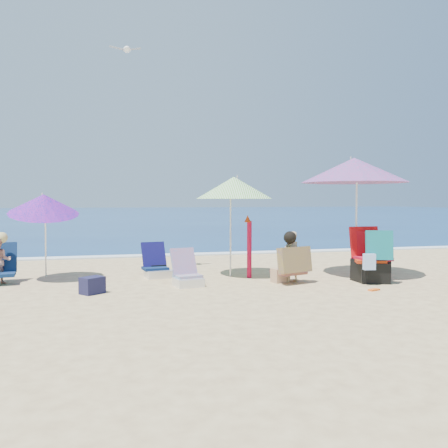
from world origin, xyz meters
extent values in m
plane|color=#D8BC84|center=(0.00, 0.00, 0.00)|extent=(120.00, 120.00, 0.00)
cube|color=navy|center=(0.00, 45.00, -0.05)|extent=(120.00, 80.00, 0.12)
cube|color=white|center=(0.00, 5.10, 0.02)|extent=(120.00, 0.50, 0.04)
cylinder|color=silver|center=(2.37, 0.55, 1.14)|extent=(0.05, 0.05, 2.28)
cone|color=#F72184|center=(2.39, 0.71, 2.19)|extent=(2.75, 2.75, 0.51)
cylinder|color=silver|center=(2.39, 0.86, 2.42)|extent=(0.04, 0.04, 0.14)
cylinder|color=silver|center=(-0.10, 1.27, 0.96)|extent=(0.05, 0.05, 1.91)
cone|color=green|center=(-0.02, 1.28, 1.83)|extent=(2.06, 2.06, 0.45)
cylinder|color=silver|center=(0.05, 1.30, 2.03)|extent=(0.04, 0.04, 0.12)
cylinder|color=white|center=(-3.76, 1.79, 0.77)|extent=(0.10, 0.40, 1.51)
cone|color=#BF1BA6|center=(-3.77, 1.67, 1.50)|extent=(1.55, 1.59, 0.70)
cylinder|color=white|center=(-3.79, 1.71, 1.67)|extent=(0.03, 0.05, 0.11)
cylinder|color=#B00C2C|center=(0.23, 1.00, 0.58)|extent=(0.11, 0.11, 1.16)
cone|color=#A62D0B|center=(0.17, 0.92, 1.21)|extent=(0.15, 0.15, 0.14)
cube|color=#0C1E45|center=(-1.62, 1.55, 0.18)|extent=(0.55, 0.50, 0.06)
cube|color=#0C0B40|center=(-1.63, 1.75, 0.44)|extent=(0.52, 0.36, 0.52)
cube|color=silver|center=(-1.56, 1.46, 0.08)|extent=(0.57, 0.52, 0.16)
cube|color=#D14953|center=(-1.12, 0.49, 0.17)|extent=(0.54, 0.50, 0.06)
cube|color=#C24455|center=(-1.17, 0.66, 0.42)|extent=(0.51, 0.36, 0.50)
cube|color=white|center=(-1.13, 0.36, 0.07)|extent=(0.56, 0.52, 0.15)
cube|color=#A30B25|center=(2.40, -0.01, 0.45)|extent=(0.61, 0.54, 0.06)
cube|color=red|center=(2.39, 0.26, 0.75)|extent=(0.60, 0.17, 0.60)
cube|color=black|center=(2.38, 0.01, 0.22)|extent=(0.59, 0.52, 0.43)
cube|color=#B2290C|center=(2.33, -0.04, 0.41)|extent=(0.68, 0.65, 0.06)
cube|color=#9F0B13|center=(2.44, 0.16, 0.69)|extent=(0.57, 0.33, 0.55)
cube|color=black|center=(2.40, -0.08, 0.20)|extent=(0.66, 0.62, 0.39)
cube|color=#0A8678|center=(2.36, -0.31, 0.74)|extent=(0.52, 0.33, 0.56)
cube|color=#9ABFF6|center=(2.12, -0.37, 0.44)|extent=(0.23, 0.13, 0.29)
imported|color=tan|center=(0.85, 0.28, 0.49)|extent=(0.41, 0.33, 0.98)
cube|color=#4C1072|center=(0.81, 0.31, 0.20)|extent=(0.66, 0.62, 0.07)
cube|color=#2B0E62|center=(0.84, 0.10, 0.46)|extent=(0.72, 0.43, 0.50)
sphere|color=black|center=(0.78, 0.18, 0.87)|extent=(0.24, 0.24, 0.24)
cube|color=#0D254C|center=(-4.52, 1.36, 0.19)|extent=(0.58, 0.52, 0.06)
cube|color=#0B1F40|center=(-4.54, 1.66, 0.48)|extent=(0.56, 0.37, 0.56)
sphere|color=tan|center=(-4.51, 1.52, 0.87)|extent=(0.21, 0.21, 0.21)
cube|color=#1A1A39|center=(-2.82, 0.07, 0.14)|extent=(0.45, 0.44, 0.29)
cube|color=black|center=(-1.55, 1.72, 0.11)|extent=(0.33, 0.26, 0.23)
cube|color=tan|center=(0.65, 0.35, 0.13)|extent=(0.36, 0.29, 0.27)
cube|color=#161C31|center=(3.30, 1.23, 0.14)|extent=(0.39, 0.30, 0.28)
cube|color=orange|center=(1.95, -0.83, 0.01)|extent=(0.23, 0.17, 0.03)
ellipsoid|color=white|center=(-2.11, 2.34, 4.80)|extent=(0.16, 0.31, 0.12)
cube|color=#989AA0|center=(-2.33, 2.35, 4.81)|extent=(0.31, 0.10, 0.07)
cube|color=#97999F|center=(-1.97, 2.34, 4.81)|extent=(0.31, 0.10, 0.07)
camera|label=1|loc=(-2.53, -8.11, 1.59)|focal=37.76mm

